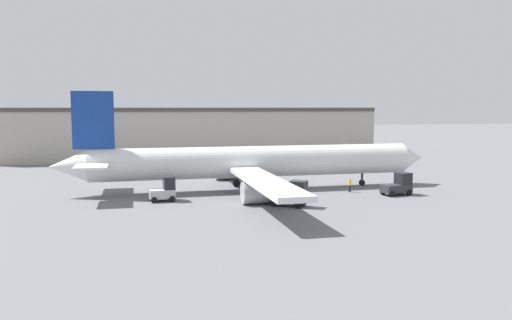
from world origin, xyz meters
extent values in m
plane|color=slate|center=(0.00, 0.00, 0.00)|extent=(400.00, 400.00, 0.00)
cube|color=#ADA89E|center=(-3.70, 41.68, 4.42)|extent=(68.58, 17.76, 8.84)
cube|color=#47423D|center=(-3.70, 41.68, 9.19)|extent=(68.58, 18.11, 0.70)
cylinder|color=silver|center=(0.00, 0.00, 3.31)|extent=(37.48, 4.32, 3.62)
cone|color=silver|center=(20.15, 0.38, 3.31)|extent=(2.96, 3.60, 3.54)
cone|color=silver|center=(-20.70, -0.39, 3.31)|extent=(4.04, 3.51, 3.44)
cube|color=silver|center=(-2.09, 11.46, 2.68)|extent=(3.52, 19.44, 0.50)
cube|color=silver|center=(-1.65, -11.53, 2.68)|extent=(3.52, 19.44, 0.50)
cylinder|color=#ADADB2|center=(-2.03, 8.55, 1.17)|extent=(3.22, 2.30, 2.24)
cylinder|color=#ADADB2|center=(-1.71, -8.63, 1.17)|extent=(3.22, 2.30, 2.24)
cube|color=navy|center=(-17.98, -0.34, 8.23)|extent=(4.36, 0.44, 6.23)
cube|color=silver|center=(-18.06, 3.64, 3.67)|extent=(3.34, 4.40, 0.24)
cube|color=silver|center=(-17.91, -4.32, 3.67)|extent=(3.34, 4.40, 0.24)
cylinder|color=#38383D|center=(13.47, 0.25, 0.75)|extent=(0.28, 0.28, 1.50)
cylinder|color=black|center=(13.47, 0.25, 0.35)|extent=(0.71, 0.36, 0.70)
cylinder|color=#38383D|center=(-1.83, -2.39, 0.75)|extent=(0.28, 0.28, 1.50)
cylinder|color=black|center=(-1.83, -2.39, 0.45)|extent=(0.91, 0.37, 0.90)
cylinder|color=#38383D|center=(-1.91, 2.31, 0.75)|extent=(0.28, 0.28, 1.50)
cylinder|color=black|center=(-1.91, 2.31, 0.45)|extent=(0.91, 0.37, 0.90)
cylinder|color=#1E2338|center=(10.08, -3.92, 0.39)|extent=(0.26, 0.26, 0.78)
cylinder|color=yellow|center=(10.08, -3.92, 1.08)|extent=(0.36, 0.36, 0.61)
sphere|color=tan|center=(10.08, -3.92, 1.50)|extent=(0.23, 0.23, 0.23)
cube|color=#2D2D33|center=(14.27, -6.90, 0.75)|extent=(3.54, 2.20, 0.87)
cube|color=black|center=(15.17, -6.72, 1.81)|extent=(1.70, 1.68, 1.25)
cylinder|color=black|center=(15.55, -7.45, 0.31)|extent=(0.67, 0.40, 0.63)
cylinder|color=black|center=(15.24, -5.89, 0.31)|extent=(0.67, 0.40, 0.63)
cylinder|color=black|center=(13.30, -7.90, 0.31)|extent=(0.67, 0.40, 0.63)
cylinder|color=black|center=(12.98, -6.35, 0.31)|extent=(0.67, 0.40, 0.63)
cube|color=#2D2D33|center=(1.00, -10.29, 0.84)|extent=(3.74, 3.29, 0.88)
cube|color=black|center=(1.80, -10.86, 1.92)|extent=(2.06, 2.03, 1.26)
cube|color=#333333|center=(0.49, -9.93, 1.88)|extent=(2.39, 2.14, 0.82)
cylinder|color=black|center=(1.54, -11.63, 0.40)|extent=(0.82, 0.69, 0.81)
cylinder|color=black|center=(2.45, -10.36, 0.40)|extent=(0.82, 0.69, 0.81)
cylinder|color=black|center=(-0.44, -10.22, 0.40)|extent=(0.82, 0.69, 0.81)
cylinder|color=black|center=(0.46, -8.95, 0.40)|extent=(0.82, 0.69, 0.81)
cube|color=#B2B2B7|center=(-10.99, -4.96, 0.76)|extent=(2.71, 1.91, 0.91)
cube|color=black|center=(-10.27, -4.89, 1.86)|extent=(1.26, 1.61, 1.30)
cylinder|color=black|center=(-10.02, -5.72, 0.31)|extent=(0.64, 0.33, 0.61)
cylinder|color=black|center=(-10.17, -4.04, 0.31)|extent=(0.64, 0.33, 0.61)
cylinder|color=black|center=(-11.81, -5.88, 0.31)|extent=(0.64, 0.33, 0.61)
cylinder|color=black|center=(-11.96, -4.20, 0.31)|extent=(0.64, 0.33, 0.61)
camera|label=1|loc=(-12.45, -56.43, 9.61)|focal=35.00mm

